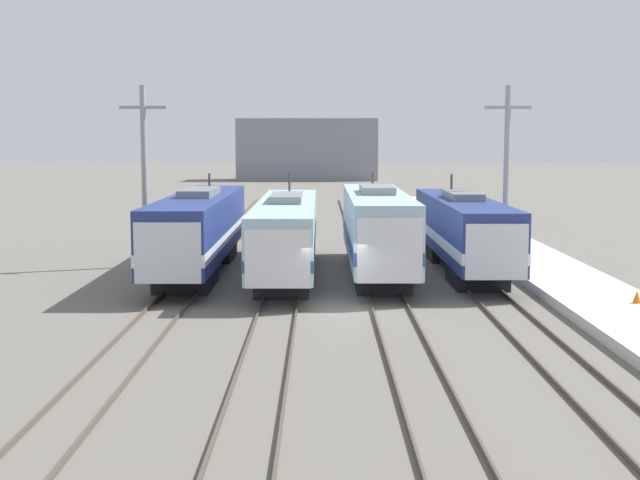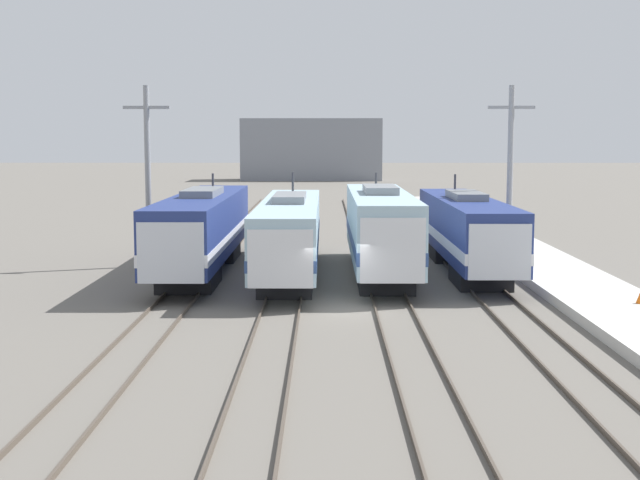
# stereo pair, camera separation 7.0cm
# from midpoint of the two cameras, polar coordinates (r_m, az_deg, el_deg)

# --- Properties ---
(ground_plane) EXTENTS (400.00, 400.00, 0.00)m
(ground_plane) POSITION_cam_midpoint_polar(r_m,az_deg,el_deg) (34.78, 1.17, -4.44)
(ground_plane) COLOR #666059
(rail_pair_far_left) EXTENTS (1.51, 120.00, 0.15)m
(rail_pair_far_left) POSITION_cam_midpoint_polar(r_m,az_deg,el_deg) (35.27, -9.51, -4.25)
(rail_pair_far_left) COLOR #4C4238
(rail_pair_far_left) RESTS_ON ground_plane
(rail_pair_center_left) EXTENTS (1.51, 120.00, 0.15)m
(rail_pair_center_left) POSITION_cam_midpoint_polar(r_m,az_deg,el_deg) (34.80, -2.42, -4.31)
(rail_pair_center_left) COLOR #4C4238
(rail_pair_center_left) RESTS_ON ground_plane
(rail_pair_center_right) EXTENTS (1.51, 120.00, 0.15)m
(rail_pair_center_right) POSITION_cam_midpoint_polar(r_m,az_deg,el_deg) (34.87, 4.76, -4.31)
(rail_pair_center_right) COLOR #4C4238
(rail_pair_center_right) RESTS_ON ground_plane
(rail_pair_far_right) EXTENTS (1.51, 120.00, 0.15)m
(rail_pair_far_right) POSITION_cam_midpoint_polar(r_m,az_deg,el_deg) (35.47, 11.80, -4.24)
(rail_pair_far_right) COLOR #4C4238
(rail_pair_far_right) RESTS_ON ground_plane
(locomotive_far_left) EXTENTS (2.89, 18.81, 4.72)m
(locomotive_far_left) POSITION_cam_midpoint_polar(r_m,az_deg,el_deg) (43.91, -7.55, 0.63)
(locomotive_far_left) COLOR black
(locomotive_far_left) RESTS_ON ground_plane
(locomotive_center_left) EXTENTS (2.76, 18.83, 4.83)m
(locomotive_center_left) POSITION_cam_midpoint_polar(r_m,az_deg,el_deg) (42.52, -1.92, 0.36)
(locomotive_center_left) COLOR #232326
(locomotive_center_left) RESTS_ON ground_plane
(locomotive_center_right) EXTENTS (2.83, 16.42, 4.83)m
(locomotive_center_right) POSITION_cam_midpoint_polar(r_m,az_deg,el_deg) (42.47, 3.95, 0.60)
(locomotive_center_right) COLOR #232326
(locomotive_center_right) RESTS_ON ground_plane
(locomotive_far_right) EXTENTS (2.77, 17.55, 4.68)m
(locomotive_far_right) POSITION_cam_midpoint_polar(r_m,az_deg,el_deg) (44.41, 9.44, 0.56)
(locomotive_far_right) COLOR black
(locomotive_far_right) RESTS_ON ground_plane
(catenary_tower_left) EXTENTS (2.37, 0.30, 9.28)m
(catenary_tower_left) POSITION_cam_midpoint_polar(r_m,az_deg,el_deg) (46.54, -10.92, 4.29)
(catenary_tower_left) COLOR gray
(catenary_tower_left) RESTS_ON ground_plane
(catenary_tower_right) EXTENTS (2.37, 0.30, 9.28)m
(catenary_tower_right) POSITION_cam_midpoint_polar(r_m,az_deg,el_deg) (46.64, 12.11, 4.27)
(catenary_tower_right) COLOR gray
(catenary_tower_right) RESTS_ON ground_plane
(platform) EXTENTS (4.00, 120.00, 0.42)m
(platform) POSITION_cam_midpoint_polar(r_m,az_deg,el_deg) (36.47, 18.07, -3.92)
(platform) COLOR beige
(platform) RESTS_ON ground_plane
(traffic_cone) EXTENTS (0.33, 0.33, 0.49)m
(traffic_cone) POSITION_cam_midpoint_polar(r_m,az_deg,el_deg) (35.75, 19.88, -3.45)
(traffic_cone) COLOR orange
(traffic_cone) RESTS_ON platform
(depot_building) EXTENTS (21.65, 8.27, 9.52)m
(depot_building) POSITION_cam_midpoint_polar(r_m,az_deg,el_deg) (139.77, -0.54, 5.82)
(depot_building) COLOR gray
(depot_building) RESTS_ON ground_plane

